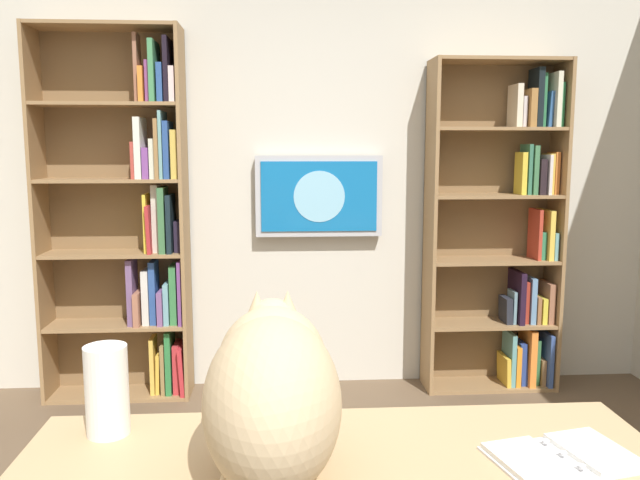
% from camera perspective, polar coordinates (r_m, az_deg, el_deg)
% --- Properties ---
extents(wall_back, '(4.52, 0.06, 2.70)m').
position_cam_1_polar(wall_back, '(4.03, -1.29, 5.90)').
color(wall_back, beige).
rests_on(wall_back, ground).
extents(bookshelf_left, '(0.82, 0.28, 2.04)m').
position_cam_1_polar(bookshelf_left, '(4.15, 16.46, 0.52)').
color(bookshelf_left, '#937047').
rests_on(bookshelf_left, ground).
extents(bookshelf_right, '(0.86, 0.28, 2.21)m').
position_cam_1_polar(bookshelf_right, '(3.97, -16.26, 1.72)').
color(bookshelf_right, '#937047').
rests_on(bookshelf_right, ground).
extents(wall_mounted_tv, '(0.79, 0.07, 0.50)m').
position_cam_1_polar(wall_mounted_tv, '(3.96, -0.10, 3.94)').
color(wall_mounted_tv, '#B7B7BC').
extents(cat, '(0.31, 0.68, 0.39)m').
position_cam_1_polar(cat, '(1.49, -4.29, -13.03)').
color(cat, '#D1B284').
rests_on(cat, desk).
extents(open_binder, '(0.37, 0.29, 0.02)m').
position_cam_1_polar(open_binder, '(1.70, 20.88, -17.67)').
color(open_binder, white).
rests_on(open_binder, desk).
extents(paper_towel_roll, '(0.11, 0.11, 0.24)m').
position_cam_1_polar(paper_towel_roll, '(1.77, -18.52, -12.63)').
color(paper_towel_roll, white).
rests_on(paper_towel_roll, desk).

